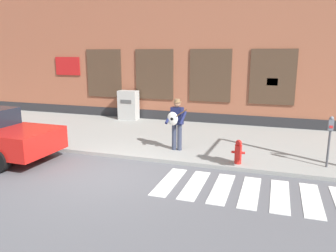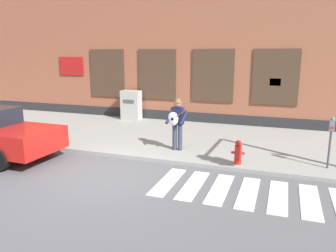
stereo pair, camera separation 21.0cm
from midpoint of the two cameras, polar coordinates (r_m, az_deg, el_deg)
The scene contains 8 objects.
ground_plane at distance 9.08m, azimuth -9.73°, elevation -8.30°, with size 160.00×160.00×0.00m, color #56565B.
sidewalk at distance 12.70m, azimuth -0.49°, elevation -1.79°, with size 28.00×5.65×0.11m.
building_backdrop at distance 16.92m, azimuth 5.32°, elevation 14.75°, with size 28.00×4.06×7.73m.
crosswalk at distance 8.08m, azimuth 19.37°, elevation -11.53°, with size 5.78×1.90×0.01m.
busker at distance 10.49m, azimuth 2.11°, elevation 0.80°, with size 0.71×0.56×1.67m.
parking_meter at distance 9.88m, azimuth 27.06°, elevation -1.39°, with size 0.13×0.11×1.44m.
utility_box at distance 15.65m, azimuth -6.04°, elevation 3.66°, with size 0.91×0.54×1.37m.
fire_hydrant at distance 9.53m, azimuth 12.72°, elevation -4.51°, with size 0.38×0.20×0.70m.
Camera 2 is at (4.35, -7.32, 3.21)m, focal length 35.00 mm.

